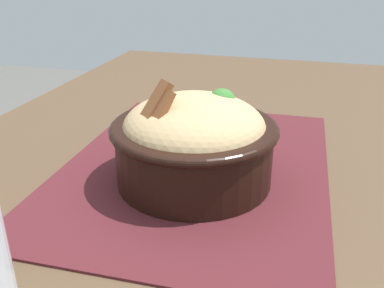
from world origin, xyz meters
The scene contains 4 objects.
table centered at (0.00, 0.00, 0.67)m, with size 1.35×0.81×0.74m.
placemat centered at (-0.02, 0.01, 0.74)m, with size 0.47×0.35×0.00m, color #47191E.
bowl centered at (-0.06, 0.00, 0.80)m, with size 0.24×0.24×0.14m.
fork centered at (0.07, 0.02, 0.74)m, with size 0.02×0.13×0.00m.
Camera 1 is at (-0.53, -0.13, 1.01)m, focal length 40.09 mm.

